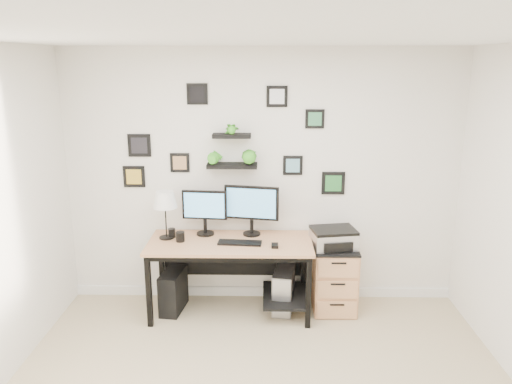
{
  "coord_description": "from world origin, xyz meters",
  "views": [
    {
      "loc": [
        0.03,
        -2.95,
        2.46
      ],
      "look_at": [
        -0.06,
        1.83,
        1.2
      ],
      "focal_mm": 35.0,
      "sensor_mm": 36.0,
      "label": 1
    }
  ],
  "objects_px": {
    "mug": "(180,237)",
    "pc_tower_grey": "(284,290)",
    "desk": "(234,252)",
    "table_lamp": "(165,201)",
    "monitor_left": "(205,209)",
    "monitor_right": "(252,206)",
    "pc_tower_black": "(173,291)",
    "printer": "(333,238)",
    "file_cabinet": "(334,278)"
  },
  "relations": [
    {
      "from": "mug",
      "to": "pc_tower_grey",
      "type": "xyz_separation_m",
      "value": [
        1.02,
        0.06,
        -0.59
      ]
    },
    {
      "from": "desk",
      "to": "mug",
      "type": "xyz_separation_m",
      "value": [
        -0.52,
        -0.04,
        0.17
      ]
    },
    {
      "from": "mug",
      "to": "table_lamp",
      "type": "bearing_deg",
      "value": 149.25
    },
    {
      "from": "monitor_left",
      "to": "mug",
      "type": "relative_size",
      "value": 4.77
    },
    {
      "from": "table_lamp",
      "to": "mug",
      "type": "height_order",
      "value": "table_lamp"
    },
    {
      "from": "monitor_right",
      "to": "pc_tower_black",
      "type": "distance_m",
      "value": 1.17
    },
    {
      "from": "desk",
      "to": "printer",
      "type": "relative_size",
      "value": 3.41
    },
    {
      "from": "mug",
      "to": "file_cabinet",
      "type": "distance_m",
      "value": 1.6
    },
    {
      "from": "monitor_right",
      "to": "table_lamp",
      "type": "bearing_deg",
      "value": -172.54
    },
    {
      "from": "pc_tower_grey",
      "to": "desk",
      "type": "bearing_deg",
      "value": -177.59
    },
    {
      "from": "pc_tower_black",
      "to": "printer",
      "type": "height_order",
      "value": "printer"
    },
    {
      "from": "monitor_right",
      "to": "pc_tower_grey",
      "type": "relative_size",
      "value": 1.21
    },
    {
      "from": "pc_tower_grey",
      "to": "printer",
      "type": "relative_size",
      "value": 0.96
    },
    {
      "from": "table_lamp",
      "to": "mug",
      "type": "xyz_separation_m",
      "value": [
        0.15,
        -0.09,
        -0.34
      ]
    },
    {
      "from": "monitor_right",
      "to": "mug",
      "type": "height_order",
      "value": "monitor_right"
    },
    {
      "from": "pc_tower_grey",
      "to": "monitor_right",
      "type": "bearing_deg",
      "value": 156.52
    },
    {
      "from": "printer",
      "to": "file_cabinet",
      "type": "bearing_deg",
      "value": 39.77
    },
    {
      "from": "desk",
      "to": "monitor_right",
      "type": "relative_size",
      "value": 2.93
    },
    {
      "from": "monitor_left",
      "to": "monitor_right",
      "type": "height_order",
      "value": "monitor_right"
    },
    {
      "from": "pc_tower_black",
      "to": "file_cabinet",
      "type": "xyz_separation_m",
      "value": [
        1.63,
        0.07,
        0.13
      ]
    },
    {
      "from": "desk",
      "to": "monitor_right",
      "type": "bearing_deg",
      "value": 43.9
    },
    {
      "from": "pc_tower_black",
      "to": "pc_tower_grey",
      "type": "relative_size",
      "value": 0.92
    },
    {
      "from": "desk",
      "to": "pc_tower_black",
      "type": "distance_m",
      "value": 0.75
    },
    {
      "from": "monitor_right",
      "to": "pc_tower_grey",
      "type": "distance_m",
      "value": 0.91
    },
    {
      "from": "table_lamp",
      "to": "file_cabinet",
      "type": "distance_m",
      "value": 1.86
    },
    {
      "from": "monitor_left",
      "to": "printer",
      "type": "relative_size",
      "value": 0.98
    },
    {
      "from": "desk",
      "to": "monitor_left",
      "type": "relative_size",
      "value": 3.46
    },
    {
      "from": "monitor_right",
      "to": "file_cabinet",
      "type": "relative_size",
      "value": 0.81
    },
    {
      "from": "desk",
      "to": "mug",
      "type": "distance_m",
      "value": 0.55
    },
    {
      "from": "pc_tower_grey",
      "to": "file_cabinet",
      "type": "height_order",
      "value": "file_cabinet"
    },
    {
      "from": "monitor_left",
      "to": "file_cabinet",
      "type": "height_order",
      "value": "monitor_left"
    },
    {
      "from": "pc_tower_black",
      "to": "printer",
      "type": "distance_m",
      "value": 1.7
    },
    {
      "from": "monitor_left",
      "to": "printer",
      "type": "height_order",
      "value": "monitor_left"
    },
    {
      "from": "table_lamp",
      "to": "pc_tower_black",
      "type": "relative_size",
      "value": 1.16
    },
    {
      "from": "pc_tower_black",
      "to": "printer",
      "type": "relative_size",
      "value": 0.89
    },
    {
      "from": "desk",
      "to": "printer",
      "type": "xyz_separation_m",
      "value": [
        0.98,
        0.04,
        0.14
      ]
    },
    {
      "from": "monitor_left",
      "to": "pc_tower_black",
      "type": "height_order",
      "value": "monitor_left"
    },
    {
      "from": "printer",
      "to": "monitor_right",
      "type": "bearing_deg",
      "value": 171.11
    },
    {
      "from": "printer",
      "to": "table_lamp",
      "type": "bearing_deg",
      "value": 179.43
    },
    {
      "from": "monitor_right",
      "to": "pc_tower_grey",
      "type": "height_order",
      "value": "monitor_right"
    },
    {
      "from": "desk",
      "to": "file_cabinet",
      "type": "xyz_separation_m",
      "value": [
        1.01,
        0.06,
        -0.29
      ]
    },
    {
      "from": "table_lamp",
      "to": "pc_tower_grey",
      "type": "relative_size",
      "value": 1.07
    },
    {
      "from": "pc_tower_grey",
      "to": "printer",
      "type": "bearing_deg",
      "value": 1.81
    },
    {
      "from": "table_lamp",
      "to": "printer",
      "type": "relative_size",
      "value": 1.03
    },
    {
      "from": "monitor_right",
      "to": "file_cabinet",
      "type": "xyz_separation_m",
      "value": [
        0.84,
        -0.1,
        -0.72
      ]
    },
    {
      "from": "pc_tower_black",
      "to": "file_cabinet",
      "type": "bearing_deg",
      "value": 10.37
    },
    {
      "from": "monitor_left",
      "to": "monitor_right",
      "type": "distance_m",
      "value": 0.47
    },
    {
      "from": "mug",
      "to": "pc_tower_black",
      "type": "relative_size",
      "value": 0.23
    },
    {
      "from": "mug",
      "to": "file_cabinet",
      "type": "height_order",
      "value": "mug"
    },
    {
      "from": "desk",
      "to": "table_lamp",
      "type": "bearing_deg",
      "value": 175.52
    }
  ]
}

